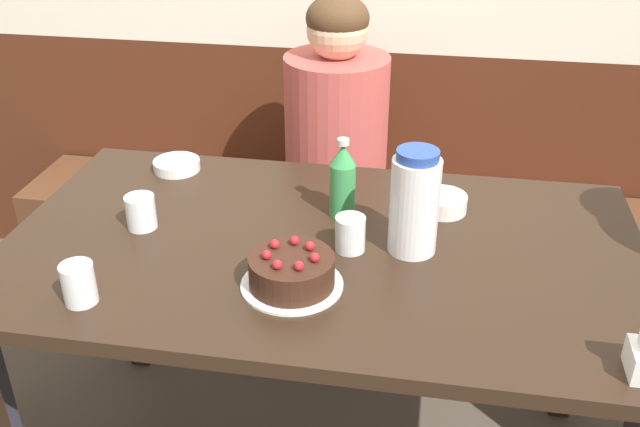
# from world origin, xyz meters

# --- Properties ---
(bench_seat) EXTENTS (2.46, 0.38, 0.44)m
(bench_seat) POSITION_xyz_m (0.00, 0.83, 0.22)
(bench_seat) COLOR #56331E
(bench_seat) RESTS_ON ground_plane
(dining_table) EXTENTS (1.47, 0.85, 0.76)m
(dining_table) POSITION_xyz_m (0.00, 0.00, 0.67)
(dining_table) COLOR black
(dining_table) RESTS_ON ground_plane
(birthday_cake) EXTENTS (0.22, 0.22, 0.09)m
(birthday_cake) POSITION_xyz_m (-0.03, -0.18, 0.80)
(birthday_cake) COLOR white
(birthday_cake) RESTS_ON dining_table
(water_pitcher) EXTENTS (0.11, 0.11, 0.24)m
(water_pitcher) POSITION_xyz_m (0.20, 0.01, 0.88)
(water_pitcher) COLOR white
(water_pitcher) RESTS_ON dining_table
(soju_bottle) EXTENTS (0.06, 0.06, 0.20)m
(soju_bottle) POSITION_xyz_m (0.03, 0.14, 0.86)
(soju_bottle) COLOR #388E4C
(soju_bottle) RESTS_ON dining_table
(bowl_soup_white) EXTENTS (0.13, 0.13, 0.03)m
(bowl_soup_white) POSITION_xyz_m (-0.46, 0.32, 0.78)
(bowl_soup_white) COLOR white
(bowl_soup_white) RESTS_ON dining_table
(bowl_rice_small) EXTENTS (0.12, 0.12, 0.04)m
(bowl_rice_small) POSITION_xyz_m (0.27, 0.21, 0.78)
(bowl_rice_small) COLOR white
(bowl_rice_small) RESTS_ON dining_table
(glass_water_tall) EXTENTS (0.07, 0.07, 0.08)m
(glass_water_tall) POSITION_xyz_m (0.07, -0.01, 0.80)
(glass_water_tall) COLOR silver
(glass_water_tall) RESTS_ON dining_table
(glass_tumbler_short) EXTENTS (0.07, 0.07, 0.08)m
(glass_tumbler_short) POSITION_xyz_m (-0.44, -0.00, 0.80)
(glass_tumbler_short) COLOR silver
(glass_tumbler_short) RESTS_ON dining_table
(glass_shot_small) EXTENTS (0.07, 0.07, 0.09)m
(glass_shot_small) POSITION_xyz_m (-0.44, -0.31, 0.81)
(glass_shot_small) COLOR silver
(glass_shot_small) RESTS_ON dining_table
(person_grey_tee) EXTENTS (0.32, 0.34, 1.18)m
(person_grey_tee) POSITION_xyz_m (-0.07, 0.68, 0.56)
(person_grey_tee) COLOR #33333D
(person_grey_tee) RESTS_ON ground_plane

